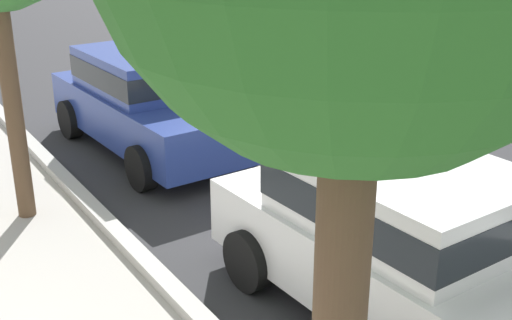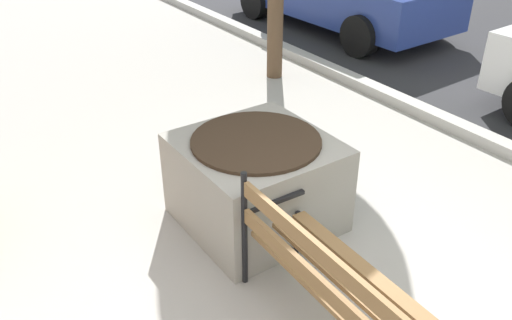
{
  "view_description": "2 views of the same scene",
  "coord_description": "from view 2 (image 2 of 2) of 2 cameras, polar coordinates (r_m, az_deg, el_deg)",
  "views": [
    {
      "loc": [
        4.07,
        0.49,
        3.68
      ],
      "look_at": [
        -2.2,
        4.53,
        0.8
      ],
      "focal_mm": 46.82,
      "sensor_mm": 36.0,
      "label": 1
    },
    {
      "loc": [
        1.94,
        -2.1,
        2.82
      ],
      "look_at": [
        -1.23,
        0.06,
        0.6
      ],
      "focal_mm": 38.16,
      "sensor_mm": 36.0,
      "label": 2
    }
  ],
  "objects": [
    {
      "name": "ground_plane",
      "position": [
        4.02,
        9.58,
        -15.07
      ],
      "size": [
        80.0,
        80.0,
        0.0
      ],
      "primitive_type": "plane",
      "color": "#ADA8A0"
    },
    {
      "name": "concrete_planter",
      "position": [
        4.54,
        -0.0,
        -2.26
      ],
      "size": [
        1.17,
        1.17,
        0.79
      ],
      "color": "gray",
      "rests_on": "ground"
    },
    {
      "name": "park_bench",
      "position": [
        3.36,
        9.32,
        -13.15
      ],
      "size": [
        1.81,
        0.58,
        0.95
      ],
      "color": "olive",
      "rests_on": "ground"
    }
  ]
}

